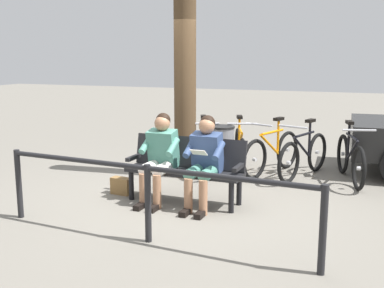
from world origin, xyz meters
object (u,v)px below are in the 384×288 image
at_px(bicycle_silver, 272,153).
at_px(person_reading, 204,158).
at_px(person_companion, 160,154).
at_px(tree_trunk, 185,70).
at_px(litter_bin, 222,152).
at_px(bicycle_red, 204,150).
at_px(bicycle_black, 240,150).
at_px(bicycle_purple, 350,159).
at_px(bicycle_green, 304,156).
at_px(handbag, 121,186).
at_px(bench, 187,164).

bearing_deg(bicycle_silver, person_reading, 7.17).
height_order(person_companion, tree_trunk, tree_trunk).
relative_size(person_companion, tree_trunk, 0.35).
bearing_deg(litter_bin, bicycle_red, -41.70).
xyz_separation_m(bicycle_black, bicycle_red, (0.59, 0.19, 0.00)).
bearing_deg(bicycle_purple, bicycle_black, -106.33).
height_order(person_reading, bicycle_green, person_reading).
bearing_deg(person_companion, handbag, -7.15).
distance_m(tree_trunk, litter_bin, 1.44).
relative_size(person_reading, bicycle_silver, 0.75).
bearing_deg(bicycle_purple, person_reading, -56.19).
relative_size(litter_bin, bicycle_purple, 0.53).
distance_m(handbag, bicycle_green, 2.99).
bearing_deg(handbag, bicycle_black, -122.82).
relative_size(bicycle_silver, bicycle_red, 1.00).
xyz_separation_m(person_reading, bicycle_purple, (-1.73, -2.02, -0.31)).
bearing_deg(handbag, person_companion, 170.96).
xyz_separation_m(handbag, tree_trunk, (-0.49, -1.28, 1.61)).
xyz_separation_m(person_reading, bicycle_black, (0.06, -2.04, -0.31)).
bearing_deg(person_reading, bench, -27.17).
distance_m(person_companion, bicycle_purple, 3.12).
bearing_deg(bicycle_silver, handbag, -22.42).
bearing_deg(bicycle_silver, litter_bin, -28.48).
relative_size(bench, person_reading, 1.34).
relative_size(tree_trunk, bicycle_green, 2.15).
height_order(person_reading, bicycle_black, person_reading).
bearing_deg(bicycle_silver, bicycle_green, 106.92).
bearing_deg(bicycle_red, tree_trunk, -40.69).
height_order(bench, bicycle_black, bicycle_black).
distance_m(litter_bin, bicycle_green, 1.34).
xyz_separation_m(person_reading, litter_bin, (0.20, -1.44, -0.23)).
relative_size(bench, bicycle_green, 1.00).
xyz_separation_m(person_companion, bicycle_green, (-1.66, -1.98, -0.30)).
bearing_deg(litter_bin, bicycle_black, -102.64).
height_order(person_reading, litter_bin, person_reading).
bearing_deg(bicycle_purple, litter_bin, -88.99).
bearing_deg(person_reading, litter_bin, -80.33).
distance_m(bicycle_purple, bicycle_silver, 1.24).
xyz_separation_m(person_reading, tree_trunk, (0.81, -1.40, 1.07)).
height_order(person_companion, bicycle_black, person_companion).
relative_size(person_reading, litter_bin, 1.40).
bearing_deg(litter_bin, bicycle_purple, -163.44).
distance_m(person_reading, bicycle_black, 2.07).
relative_size(person_reading, tree_trunk, 0.35).
bearing_deg(tree_trunk, bicycle_silver, -153.96).
height_order(tree_trunk, bicycle_black, tree_trunk).
distance_m(tree_trunk, bicycle_red, 1.45).
bearing_deg(person_reading, person_companion, -0.05).
xyz_separation_m(handbag, bicycle_red, (-0.65, -1.72, 0.24)).
xyz_separation_m(person_companion, litter_bin, (-0.44, -1.42, -0.23)).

